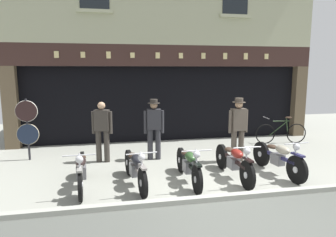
{
  "coord_description": "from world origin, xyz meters",
  "views": [
    {
      "loc": [
        -2.12,
        -5.26,
        2.5
      ],
      "look_at": [
        -0.48,
        2.77,
        1.19
      ],
      "focal_mm": 33.07,
      "sensor_mm": 36.0,
      "label": 1
    }
  ],
  "objects_px": {
    "salesman_right": "(238,126)",
    "advert_board_near": "(210,91)",
    "shopkeeper_center": "(154,126)",
    "salesman_left": "(102,129)",
    "leaning_bicycle": "(281,132)",
    "motorcycle_right": "(278,157)",
    "tyre_sign_pole": "(27,124)",
    "motorcycle_left": "(81,169)",
    "motorcycle_center_left": "(135,167)",
    "motorcycle_center_right": "(234,161)",
    "motorcycle_center": "(189,164)"
  },
  "relations": [
    {
      "from": "motorcycle_right",
      "to": "tyre_sign_pole",
      "type": "relative_size",
      "value": 1.16
    },
    {
      "from": "motorcycle_center_left",
      "to": "salesman_left",
      "type": "bearing_deg",
      "value": -76.99
    },
    {
      "from": "salesman_left",
      "to": "shopkeeper_center",
      "type": "bearing_deg",
      "value": -167.86
    },
    {
      "from": "motorcycle_center",
      "to": "motorcycle_right",
      "type": "relative_size",
      "value": 1.0
    },
    {
      "from": "motorcycle_center_left",
      "to": "tyre_sign_pole",
      "type": "distance_m",
      "value": 3.75
    },
    {
      "from": "salesman_left",
      "to": "shopkeeper_center",
      "type": "xyz_separation_m",
      "value": [
        1.4,
        -0.04,
        0.03
      ]
    },
    {
      "from": "tyre_sign_pole",
      "to": "motorcycle_center_left",
      "type": "bearing_deg",
      "value": -42.97
    },
    {
      "from": "salesman_left",
      "to": "advert_board_near",
      "type": "distance_m",
      "value": 4.53
    },
    {
      "from": "motorcycle_center_left",
      "to": "tyre_sign_pole",
      "type": "bearing_deg",
      "value": -49.65
    },
    {
      "from": "motorcycle_center_left",
      "to": "motorcycle_right",
      "type": "bearing_deg",
      "value": 174.15
    },
    {
      "from": "motorcycle_center_right",
      "to": "advert_board_near",
      "type": "relative_size",
      "value": 1.91
    },
    {
      "from": "shopkeeper_center",
      "to": "salesman_right",
      "type": "xyz_separation_m",
      "value": [
        2.2,
        -0.65,
        0.04
      ]
    },
    {
      "from": "motorcycle_center_left",
      "to": "leaning_bicycle",
      "type": "distance_m",
      "value": 6.03
    },
    {
      "from": "tyre_sign_pole",
      "to": "leaning_bicycle",
      "type": "xyz_separation_m",
      "value": [
        7.97,
        0.42,
        -0.66
      ]
    },
    {
      "from": "motorcycle_center_right",
      "to": "motorcycle_center",
      "type": "bearing_deg",
      "value": 0.81
    },
    {
      "from": "motorcycle_center",
      "to": "salesman_left",
      "type": "xyz_separation_m",
      "value": [
        -1.87,
        1.97,
        0.5
      ]
    },
    {
      "from": "motorcycle_center_right",
      "to": "leaning_bicycle",
      "type": "height_order",
      "value": "leaning_bicycle"
    },
    {
      "from": "motorcycle_center",
      "to": "motorcycle_center_right",
      "type": "xyz_separation_m",
      "value": [
        1.08,
        0.03,
        0.01
      ]
    },
    {
      "from": "motorcycle_right",
      "to": "shopkeeper_center",
      "type": "height_order",
      "value": "shopkeeper_center"
    },
    {
      "from": "shopkeeper_center",
      "to": "leaning_bicycle",
      "type": "relative_size",
      "value": 0.96
    },
    {
      "from": "salesman_right",
      "to": "advert_board_near",
      "type": "distance_m",
      "value": 3.09
    },
    {
      "from": "shopkeeper_center",
      "to": "advert_board_near",
      "type": "bearing_deg",
      "value": -131.05
    },
    {
      "from": "shopkeeper_center",
      "to": "salesman_right",
      "type": "bearing_deg",
      "value": 168.43
    },
    {
      "from": "motorcycle_center_left",
      "to": "motorcycle_center_right",
      "type": "height_order",
      "value": "motorcycle_center_right"
    },
    {
      "from": "tyre_sign_pole",
      "to": "advert_board_near",
      "type": "height_order",
      "value": "advert_board_near"
    },
    {
      "from": "shopkeeper_center",
      "to": "advert_board_near",
      "type": "distance_m",
      "value": 3.46
    },
    {
      "from": "motorcycle_center_right",
      "to": "leaning_bicycle",
      "type": "xyz_separation_m",
      "value": [
        3.0,
        2.95,
        -0.05
      ]
    },
    {
      "from": "salesman_right",
      "to": "salesman_left",
      "type": "bearing_deg",
      "value": -15.14
    },
    {
      "from": "motorcycle_left",
      "to": "advert_board_near",
      "type": "relative_size",
      "value": 1.83
    },
    {
      "from": "motorcycle_center_left",
      "to": "motorcycle_center",
      "type": "xyz_separation_m",
      "value": [
        1.18,
        -0.03,
        -0.0
      ]
    },
    {
      "from": "salesman_right",
      "to": "advert_board_near",
      "type": "bearing_deg",
      "value": -98.43
    },
    {
      "from": "salesman_left",
      "to": "leaning_bicycle",
      "type": "bearing_deg",
      "value": -156.55
    },
    {
      "from": "motorcycle_center",
      "to": "tyre_sign_pole",
      "type": "bearing_deg",
      "value": -32.97
    },
    {
      "from": "motorcycle_center_right",
      "to": "salesman_left",
      "type": "distance_m",
      "value": 3.58
    },
    {
      "from": "tyre_sign_pole",
      "to": "motorcycle_center_right",
      "type": "bearing_deg",
      "value": -26.97
    },
    {
      "from": "motorcycle_left",
      "to": "motorcycle_center_left",
      "type": "bearing_deg",
      "value": 174.03
    },
    {
      "from": "shopkeeper_center",
      "to": "motorcycle_left",
      "type": "bearing_deg",
      "value": 49.47
    },
    {
      "from": "motorcycle_center_right",
      "to": "salesman_right",
      "type": "xyz_separation_m",
      "value": [
        0.65,
        1.26,
        0.56
      ]
    },
    {
      "from": "shopkeeper_center",
      "to": "leaning_bicycle",
      "type": "distance_m",
      "value": 4.71
    },
    {
      "from": "motorcycle_left",
      "to": "leaning_bicycle",
      "type": "height_order",
      "value": "leaning_bicycle"
    },
    {
      "from": "motorcycle_right",
      "to": "salesman_left",
      "type": "relative_size",
      "value": 1.2
    },
    {
      "from": "salesman_right",
      "to": "motorcycle_left",
      "type": "bearing_deg",
      "value": 11.89
    },
    {
      "from": "advert_board_near",
      "to": "leaning_bicycle",
      "type": "height_order",
      "value": "advert_board_near"
    },
    {
      "from": "motorcycle_left",
      "to": "shopkeeper_center",
      "type": "relative_size",
      "value": 1.16
    },
    {
      "from": "motorcycle_center_right",
      "to": "salesman_left",
      "type": "relative_size",
      "value": 1.25
    },
    {
      "from": "motorcycle_left",
      "to": "tyre_sign_pole",
      "type": "height_order",
      "value": "tyre_sign_pole"
    },
    {
      "from": "motorcycle_left",
      "to": "salesman_left",
      "type": "bearing_deg",
      "value": -105.29
    },
    {
      "from": "motorcycle_center_right",
      "to": "tyre_sign_pole",
      "type": "xyz_separation_m",
      "value": [
        -4.97,
        2.53,
        0.61
      ]
    },
    {
      "from": "motorcycle_center_left",
      "to": "motorcycle_right",
      "type": "relative_size",
      "value": 1.02
    },
    {
      "from": "tyre_sign_pole",
      "to": "salesman_right",
      "type": "bearing_deg",
      "value": -12.74
    }
  ]
}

